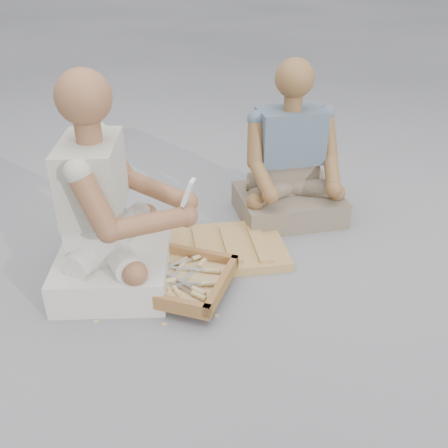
{
  "coord_description": "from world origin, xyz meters",
  "views": [
    {
      "loc": [
        0.02,
        -1.64,
        1.35
      ],
      "look_at": [
        0.03,
        0.2,
        0.3
      ],
      "focal_mm": 40.0,
      "sensor_mm": 36.0,
      "label": 1
    }
  ],
  "objects_px": {
    "carved_panel": "(217,249)",
    "craftsman": "(109,215)",
    "tool_tray": "(171,277)",
    "companion": "(290,168)"
  },
  "relations": [
    {
      "from": "carved_panel",
      "to": "craftsman",
      "type": "distance_m",
      "value": 0.59
    },
    {
      "from": "tool_tray",
      "to": "companion",
      "type": "xyz_separation_m",
      "value": [
        0.59,
        0.69,
        0.22
      ]
    },
    {
      "from": "carved_panel",
      "to": "craftsman",
      "type": "xyz_separation_m",
      "value": [
        -0.46,
        -0.19,
        0.3
      ]
    },
    {
      "from": "tool_tray",
      "to": "craftsman",
      "type": "relative_size",
      "value": 0.63
    },
    {
      "from": "craftsman",
      "to": "companion",
      "type": "relative_size",
      "value": 1.1
    },
    {
      "from": "tool_tray",
      "to": "companion",
      "type": "height_order",
      "value": "companion"
    },
    {
      "from": "carved_panel",
      "to": "craftsman",
      "type": "bearing_deg",
      "value": -157.24
    },
    {
      "from": "carved_panel",
      "to": "tool_tray",
      "type": "relative_size",
      "value": 1.1
    },
    {
      "from": "craftsman",
      "to": "carved_panel",
      "type": "bearing_deg",
      "value": 110.85
    },
    {
      "from": "tool_tray",
      "to": "craftsman",
      "type": "bearing_deg",
      "value": 158.35
    }
  ]
}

